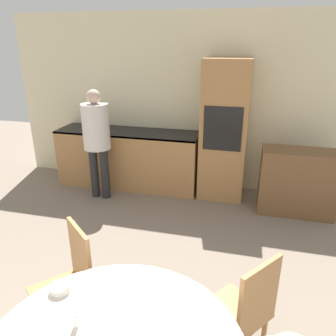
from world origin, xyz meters
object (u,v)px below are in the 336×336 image
at_px(sideboard, 297,182).
at_px(bowl_near, 60,288).
at_px(oven_unit, 224,131).
at_px(person_standing, 96,134).
at_px(chair_far_left, 71,278).
at_px(chair_far_right, 245,310).

height_order(sideboard, bowl_near, sideboard).
xyz_separation_m(oven_unit, person_standing, (-1.73, -0.54, -0.02)).
bearing_deg(oven_unit, bowl_near, -102.20).
relative_size(chair_far_left, chair_far_right, 1.00).
bearing_deg(sideboard, chair_far_right, -103.46).
xyz_separation_m(sideboard, person_standing, (-2.75, -0.21, 0.53)).
bearing_deg(bowl_near, chair_far_left, 114.12).
height_order(person_standing, bowl_near, person_standing).
xyz_separation_m(chair_far_left, person_standing, (-0.86, 2.30, 0.46)).
height_order(chair_far_right, bowl_near, chair_far_right).
xyz_separation_m(sideboard, chair_far_right, (-0.60, -2.51, 0.07)).
relative_size(sideboard, chair_far_right, 1.04).
height_order(sideboard, chair_far_left, chair_far_left).
xyz_separation_m(sideboard, chair_far_left, (-1.89, -2.52, 0.07)).
bearing_deg(chair_far_left, sideboard, 93.92).
xyz_separation_m(chair_far_left, chair_far_right, (1.29, 0.01, 0.00)).
height_order(oven_unit, person_standing, oven_unit).
xyz_separation_m(sideboard, bowl_near, (-1.72, -2.90, 0.34)).
bearing_deg(oven_unit, chair_far_right, -81.53).
height_order(chair_far_right, person_standing, person_standing).
bearing_deg(person_standing, chair_far_left, -69.50).
distance_m(chair_far_right, person_standing, 3.18).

